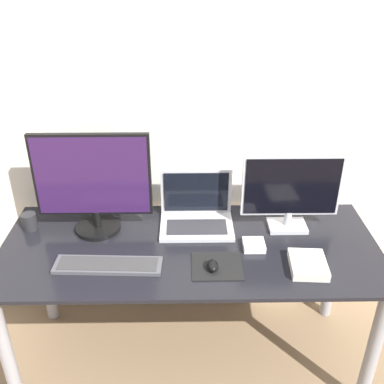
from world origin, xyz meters
name	(u,v)px	position (x,y,z in m)	size (l,w,h in m)	color
wall_back	(189,100)	(0.00, 0.78, 1.25)	(7.00, 0.05, 2.50)	silver
desk	(190,267)	(0.00, 0.36, 0.58)	(1.71, 0.71, 0.70)	black
monitor_left	(93,183)	(-0.44, 0.50, 0.96)	(0.53, 0.21, 0.49)	black
monitor_right	(291,190)	(0.47, 0.50, 0.91)	(0.46, 0.13, 0.38)	silver
laptop	(196,212)	(0.03, 0.55, 0.77)	(0.35, 0.25, 0.25)	silver
keyboard	(108,265)	(-0.35, 0.21, 0.71)	(0.46, 0.14, 0.02)	#4C4C51
mousepad	(217,266)	(0.11, 0.20, 0.71)	(0.21, 0.19, 0.00)	black
mouse	(213,266)	(0.09, 0.18, 0.73)	(0.05, 0.08, 0.04)	black
book	(308,265)	(0.49, 0.19, 0.72)	(0.16, 0.19, 0.04)	silver
mug	(29,222)	(-0.76, 0.51, 0.75)	(0.07, 0.07, 0.08)	#262628
power_brick	(254,245)	(0.29, 0.34, 0.72)	(0.10, 0.10, 0.03)	white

